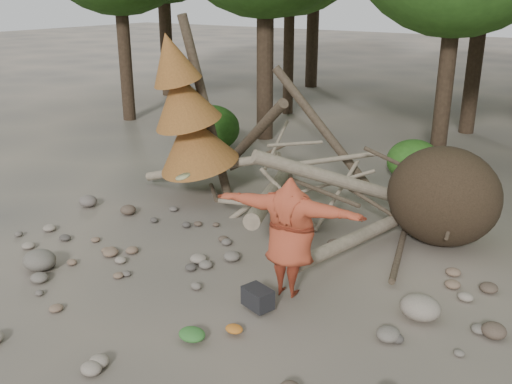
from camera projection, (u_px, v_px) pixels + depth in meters
The scene contains 12 objects.
ground at pixel (202, 295), 9.50m from camera, with size 120.00×120.00×0.00m, color #514C44.
deadfall_pile at pixel (413, 194), 11.41m from camera, with size 8.55×5.24×3.30m.
dead_conifer at pixel (187, 114), 13.06m from camera, with size 2.06×2.16×4.35m.
bush_left at pixel (211, 128), 17.78m from camera, with size 1.80×1.80×1.44m, color #235015.
bush_mid at pixel (413, 161), 14.97m from camera, with size 1.40×1.40×1.12m, color #2F651D.
frisbee_thrower at pixel (290, 237), 9.07m from camera, with size 3.83×1.04×2.02m.
backpack at pixel (258, 301), 9.01m from camera, with size 0.48×0.32×0.32m, color black.
cloth_green at pixel (192, 337), 8.21m from camera, with size 0.41×0.34×0.16m, color #316B2B.
cloth_orange at pixel (234, 332), 8.40m from camera, with size 0.28×0.23×0.10m, color #B5651F.
boulder_front_left at pixel (40, 260), 10.31m from camera, with size 0.62×0.56×0.37m, color #655E54.
boulder_mid_right at pixel (420, 308), 8.77m from camera, with size 0.63×0.57×0.38m, color gray.
boulder_mid_left at pixel (88, 201), 13.34m from camera, with size 0.44×0.40×0.27m, color #655C55.
Camera 1 is at (5.43, -6.42, 4.81)m, focal length 40.00 mm.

